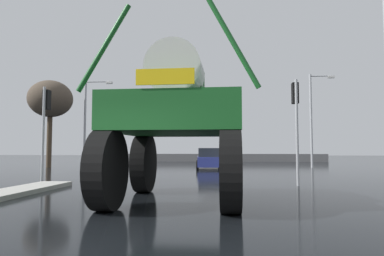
{
  "coord_description": "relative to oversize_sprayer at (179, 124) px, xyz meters",
  "views": [
    {
      "loc": [
        2.28,
        -5.17,
        1.41
      ],
      "look_at": [
        1.3,
        5.85,
        2.12
      ],
      "focal_mm": 31.56,
      "sensor_mm": 36.0,
      "label": 1
    }
  ],
  "objects": [
    {
      "name": "bare_tree_left",
      "position": [
        -12.54,
        16.44,
        3.29
      ],
      "size": [
        3.47,
        3.47,
        6.97
      ],
      "color": "#473828",
      "rests_on": "ground"
    },
    {
      "name": "traffic_signal_near_left",
      "position": [
        -6.28,
        4.34,
        0.82
      ],
      "size": [
        0.24,
        0.54,
        4.06
      ],
      "color": "#A8AAAF",
      "rests_on": "ground"
    },
    {
      "name": "oversize_sprayer",
      "position": [
        0.0,
        0.0,
        0.0
      ],
      "size": [
        4.29,
        5.4,
        4.87
      ],
      "rotation": [
        0.0,
        0.0,
        1.55
      ],
      "color": "black",
      "rests_on": "ground"
    },
    {
      "name": "roadside_barrier",
      "position": [
        -1.07,
        30.66,
        -1.69
      ],
      "size": [
        28.75,
        0.24,
        0.9
      ],
      "primitive_type": "cube",
      "color": "#59595B",
      "rests_on": "ground"
    },
    {
      "name": "ground_plane",
      "position": [
        -1.07,
        13.84,
        -2.14
      ],
      "size": [
        120.0,
        120.0,
        0.0
      ],
      "primitive_type": "plane",
      "color": "black"
    },
    {
      "name": "traffic_signal_near_right",
      "position": [
        4.14,
        4.34,
        0.91
      ],
      "size": [
        0.24,
        0.54,
        4.19
      ],
      "color": "#A8AAAF",
      "rests_on": "ground"
    },
    {
      "name": "streetlight_far_left",
      "position": [
        -9.74,
        17.2,
        1.91
      ],
      "size": [
        2.32,
        0.24,
        7.12
      ],
      "color": "#A8AAAF",
      "rests_on": "ground"
    },
    {
      "name": "streetlight_far_right",
      "position": [
        8.35,
        17.8,
        2.0
      ],
      "size": [
        1.94,
        0.24,
        7.38
      ],
      "color": "#A8AAAF",
      "rests_on": "ground"
    },
    {
      "name": "sedan_ahead",
      "position": [
        0.22,
        15.87,
        -1.43
      ],
      "size": [
        2.1,
        4.21,
        1.52
      ],
      "rotation": [
        0.0,
        0.0,
        1.64
      ],
      "color": "navy",
      "rests_on": "ground"
    }
  ]
}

